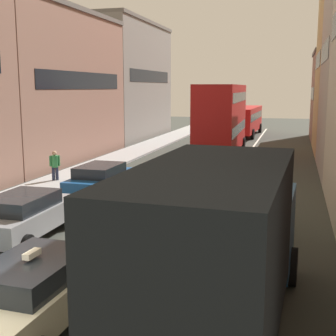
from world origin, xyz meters
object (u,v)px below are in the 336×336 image
Objects in this scene: removalist_box_truck at (220,241)px; sedan_right_lane_behind_truck at (239,209)px; taxi_centre_lane_front at (38,289)px; bus_far_queue_secondary at (244,118)px; sedan_left_lane_third at (101,180)px; coupe_centre_lane_fourth at (196,163)px; pedestrian_mid_sidewalk at (55,165)px; hatchback_centre_lane_third at (174,184)px; bus_mid_queue_primary at (222,117)px; wagon_left_lane_second at (25,214)px; sedan_centre_lane_second at (127,219)px.

sedan_right_lane_behind_truck is at bearing 6.19° from removalist_box_truck.
removalist_box_truck is 3.88m from taxi_centre_lane_front.
sedan_left_lane_third is at bearing 175.07° from bus_far_queue_secondary.
pedestrian_mid_sidewalk is at bearing 114.88° from coupe_centre_lane_fourth.
removalist_box_truck is 1.80× the size of sedan_left_lane_third.
hatchback_centre_lane_third is 0.41× the size of bus_mid_queue_primary.
pedestrian_mid_sidewalk is (-3.51, 8.25, 0.15)m from wagon_left_lane_second.
sedan_centre_lane_second is 1.00× the size of wagon_left_lane_second.
pedestrian_mid_sidewalk is (-10.57, 12.60, -1.03)m from removalist_box_truck.
sedan_centre_lane_second and sedan_left_lane_third have the same top height.
bus_mid_queue_primary is 13.54m from pedestrian_mid_sidewalk.
taxi_centre_lane_front is at bearing 179.90° from hatchback_centre_lane_third.
coupe_centre_lane_fourth is 0.41× the size of bus_mid_queue_primary.
bus_mid_queue_primary reaches higher than bus_far_queue_secondary.
taxi_centre_lane_front reaches higher than sedan_right_lane_behind_truck.
sedan_left_lane_third is 0.41× the size of bus_far_queue_secondary.
wagon_left_lane_second is at bearing 149.85° from hatchback_centre_lane_third.
bus_mid_queue_primary is at bearing -178.48° from bus_far_queue_secondary.
bus_mid_queue_primary reaches higher than sedan_left_lane_third.
sedan_centre_lane_second is 6.45m from sedan_left_lane_third.
sedan_centre_lane_second is at bearing -82.94° from wagon_left_lane_second.
sedan_centre_lane_second is 3.89m from sedan_right_lane_behind_truck.
wagon_left_lane_second is 0.99× the size of sedan_right_lane_behind_truck.
bus_mid_queue_primary is (-3.75, 24.14, 0.86)m from removalist_box_truck.
pedestrian_mid_sidewalk is at bearing 147.85° from bus_mid_queue_primary.
sedan_centre_lane_second is 0.99× the size of coupe_centre_lane_fourth.
bus_far_queue_secondary reaches higher than coupe_centre_lane_fourth.
wagon_left_lane_second is 1.00× the size of hatchback_centre_lane_third.
pedestrian_mid_sidewalk reaches higher than hatchback_centre_lane_third.
bus_mid_queue_primary is at bearing 9.72° from sedan_right_lane_behind_truck.
bus_far_queue_secondary is (0.11, 23.05, 0.96)m from coupe_centre_lane_fourth.
sedan_right_lane_behind_truck is (3.17, -3.39, 0.00)m from hatchback_centre_lane_third.
bus_far_queue_secondary is 27.26m from pedestrian_mid_sidewalk.
bus_far_queue_secondary is (3.31, 34.64, 0.96)m from wagon_left_lane_second.
wagon_left_lane_second is at bearing 37.06° from taxi_centre_lane_front.
taxi_centre_lane_front is at bearing 100.72° from removalist_box_truck.
bus_mid_queue_primary reaches higher than coupe_centre_lane_fourth.
wagon_left_lane_second is 0.99× the size of coupe_centre_lane_fourth.
taxi_centre_lane_front reaches higher than wagon_left_lane_second.
pedestrian_mid_sidewalk is (-6.82, -26.38, -0.81)m from bus_far_queue_secondary.
sedan_left_lane_third is 6.43m from coupe_centre_lane_fourth.
wagon_left_lane_second is (-3.35, -0.42, 0.00)m from sedan_centre_lane_second.
removalist_box_truck is 8.38m from wagon_left_lane_second.
sedan_left_lane_third is at bearing -0.86° from wagon_left_lane_second.
hatchback_centre_lane_third is 0.99× the size of sedan_right_lane_behind_truck.
bus_mid_queue_primary reaches higher than sedan_centre_lane_second.
wagon_left_lane_second is at bearing 168.93° from bus_mid_queue_primary.
wagon_left_lane_second and sedan_right_lane_behind_truck have the same top height.
sedan_left_lane_third is 4.25m from pedestrian_mid_sidewalk.
sedan_centre_lane_second is 0.41× the size of bus_far_queue_secondary.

